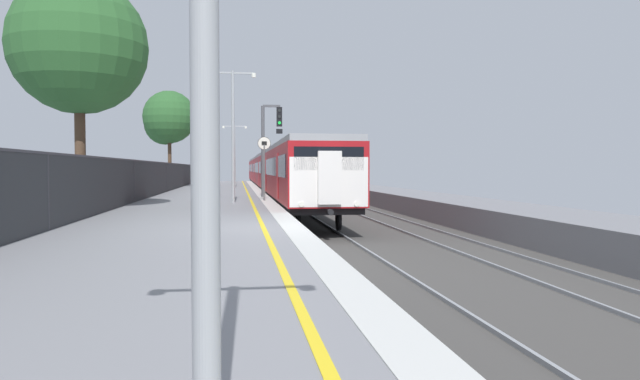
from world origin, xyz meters
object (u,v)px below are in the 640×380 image
Objects in this scene: commuter_train_at_platform at (273,171)px; signal_gantry at (268,139)px; platform_lamp_far at (235,150)px; background_tree_centre at (168,119)px; speed_limit_sign at (264,160)px; platform_lamp_mid at (233,125)px; background_tree_left at (82,51)px.

signal_gantry is (-1.46, -20.06, 1.72)m from commuter_train_at_platform.
background_tree_centre is (-5.36, 0.66, 2.46)m from platform_lamp_far.
platform_lamp_far is (-3.25, -2.27, 1.74)m from commuter_train_at_platform.
commuter_train_at_platform is 8.00× the size of background_tree_centre.
commuter_train_at_platform is 12.37× the size of platform_lamp_far.
platform_lamp_far reaches higher than speed_limit_sign.
platform_lamp_mid is at bearing -97.44° from commuter_train_at_platform.
speed_limit_sign is at bearing -72.90° from background_tree_centre.
platform_lamp_far is at bearing 90.00° from platform_lamp_mid.
platform_lamp_mid is 0.70× the size of background_tree_left.
background_tree_left is at bearing -89.69° from background_tree_centre.
background_tree_left is at bearing -128.87° from signal_gantry.
platform_lamp_far is at bearing 93.76° from speed_limit_sign.
background_tree_left is at bearing -143.31° from platform_lamp_mid.
signal_gantry is 0.61× the size of background_tree_centre.
commuter_train_at_platform is 4.33m from platform_lamp_far.
platform_lamp_far is 0.65× the size of background_tree_centre.
signal_gantry reaches higher than commuter_train_at_platform.
signal_gantry is at bearing 69.62° from platform_lamp_mid.
platform_lamp_mid is at bearing -77.01° from background_tree_centre.
signal_gantry is 17.88m from platform_lamp_far.
platform_lamp_mid is (-1.40, -1.26, 1.50)m from speed_limit_sign.
speed_limit_sign is 23.29m from background_tree_centre.
background_tree_centre is (-6.76, 21.99, 3.61)m from speed_limit_sign.
commuter_train_at_platform is 7.64× the size of background_tree_left.
commuter_train_at_platform is at bearing 10.61° from background_tree_centre.
background_tree_centre is at bearing 107.10° from speed_limit_sign.
signal_gantry is at bearing 51.13° from background_tree_left.
background_tree_left reaches higher than background_tree_centre.
platform_lamp_far reaches higher than commuter_train_at_platform.
background_tree_centre reaches higher than speed_limit_sign.
platform_lamp_far is (-0.00, 22.59, -0.34)m from platform_lamp_mid.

